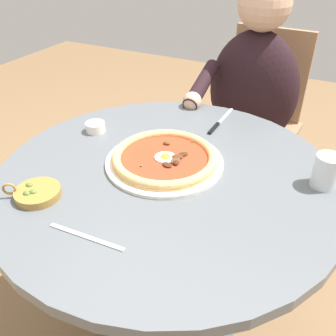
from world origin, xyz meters
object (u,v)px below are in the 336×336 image
object	(u,v)px
pizza_on_plate	(165,158)
ramekin_capers	(95,127)
water_glass	(326,173)
dining_table	(167,216)
fork_utensil	(86,237)
cafe_chair_diner	(258,111)
steak_knife	(218,124)
olive_pan	(37,193)
diner_person	(247,131)

from	to	relation	value
pizza_on_plate	ramekin_capers	world-z (taller)	pizza_on_plate
water_glass	dining_table	bearing A→B (deg)	-161.64
dining_table	fork_utensil	bearing A→B (deg)	-98.16
cafe_chair_diner	fork_utensil	bearing A→B (deg)	-94.05
dining_table	pizza_on_plate	world-z (taller)	pizza_on_plate
steak_knife	ramekin_capers	bearing A→B (deg)	-146.59
dining_table	ramekin_capers	xyz separation A→B (m)	(-0.31, 0.10, 0.18)
water_glass	ramekin_capers	world-z (taller)	water_glass
water_glass	cafe_chair_diner	distance (m)	0.84
water_glass	olive_pan	xyz separation A→B (m)	(-0.62, -0.37, -0.03)
steak_knife	fork_utensil	bearing A→B (deg)	-96.18
fork_utensil	diner_person	xyz separation A→B (m)	(0.07, 1.02, -0.21)
ramekin_capers	olive_pan	size ratio (longest dim) A/B	0.49
fork_utensil	cafe_chair_diner	size ratio (longest dim) A/B	0.21
pizza_on_plate	water_glass	bearing A→B (deg)	12.65
water_glass	cafe_chair_diner	world-z (taller)	cafe_chair_diner
olive_pan	cafe_chair_diner	distance (m)	1.15
water_glass	fork_utensil	world-z (taller)	water_glass
water_glass	ramekin_capers	size ratio (longest dim) A/B	1.42
steak_knife	olive_pan	bearing A→B (deg)	-114.99
pizza_on_plate	steak_knife	distance (m)	0.29
olive_pan	diner_person	size ratio (longest dim) A/B	0.11
water_glass	olive_pan	size ratio (longest dim) A/B	0.69
steak_knife	olive_pan	world-z (taller)	olive_pan
pizza_on_plate	steak_knife	bearing A→B (deg)	80.05
ramekin_capers	olive_pan	distance (m)	0.35
water_glass	cafe_chair_diner	xyz separation A→B (m)	(-0.34, 0.73, -0.21)
olive_pan	ramekin_capers	bearing A→B (deg)	102.14
fork_utensil	diner_person	world-z (taller)	diner_person
steak_knife	diner_person	bearing A→B (deg)	89.03
olive_pan	diner_person	bearing A→B (deg)	74.36
dining_table	olive_pan	world-z (taller)	olive_pan
steak_knife	pizza_on_plate	bearing A→B (deg)	-99.95
dining_table	water_glass	world-z (taller)	water_glass
steak_knife	olive_pan	size ratio (longest dim) A/B	1.71
water_glass	ramekin_capers	bearing A→B (deg)	-177.92
steak_knife	cafe_chair_diner	distance (m)	0.57
dining_table	olive_pan	xyz separation A→B (m)	(-0.24, -0.24, 0.17)
pizza_on_plate	fork_utensil	xyz separation A→B (m)	(-0.02, -0.33, -0.01)
pizza_on_plate	fork_utensil	size ratio (longest dim) A/B	1.76
steak_knife	fork_utensil	size ratio (longest dim) A/B	1.15
steak_knife	cafe_chair_diner	size ratio (longest dim) A/B	0.24
olive_pan	fork_utensil	world-z (taller)	olive_pan
diner_person	dining_table	bearing A→B (deg)	-92.48
steak_knife	olive_pan	xyz separation A→B (m)	(-0.26, -0.56, 0.01)
ramekin_capers	dining_table	bearing A→B (deg)	-18.15
water_glass	steak_knife	xyz separation A→B (m)	(-0.36, 0.20, -0.03)
ramekin_capers	cafe_chair_diner	size ratio (longest dim) A/B	0.07
steak_knife	cafe_chair_diner	world-z (taller)	cafe_chair_diner
diner_person	cafe_chair_diner	distance (m)	0.15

